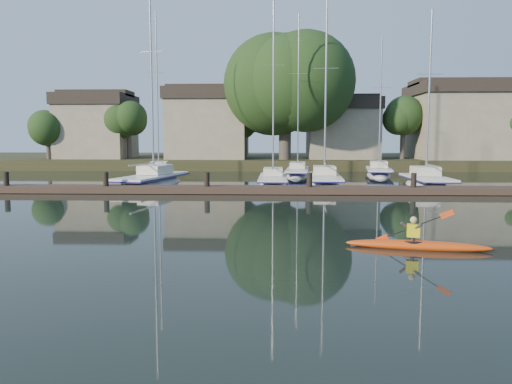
{
  "coord_description": "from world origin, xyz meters",
  "views": [
    {
      "loc": [
        0.95,
        -14.98,
        3.29
      ],
      "look_at": [
        0.26,
        3.73,
        1.2
      ],
      "focal_mm": 35.0,
      "sensor_mm": 36.0,
      "label": 1
    }
  ],
  "objects_px": {
    "sailboat_6": "(297,177)",
    "sailboat_7": "(379,178)",
    "sailboat_3": "(324,188)",
    "kayak": "(417,243)",
    "dock": "(258,189)",
    "sailboat_2": "(273,187)",
    "sailboat_5": "(159,178)",
    "sailboat_1": "(152,188)",
    "sailboat_4": "(426,189)"
  },
  "relations": [
    {
      "from": "sailboat_2",
      "to": "sailboat_6",
      "type": "height_order",
      "value": "sailboat_6"
    },
    {
      "from": "sailboat_1",
      "to": "dock",
      "type": "bearing_deg",
      "value": -20.1
    },
    {
      "from": "sailboat_2",
      "to": "sailboat_7",
      "type": "relative_size",
      "value": 1.09
    },
    {
      "from": "dock",
      "to": "sailboat_7",
      "type": "xyz_separation_m",
      "value": [
        9.84,
        13.69,
        -0.39
      ]
    },
    {
      "from": "kayak",
      "to": "sailboat_3",
      "type": "height_order",
      "value": "sailboat_3"
    },
    {
      "from": "sailboat_6",
      "to": "sailboat_5",
      "type": "bearing_deg",
      "value": -170.08
    },
    {
      "from": "sailboat_4",
      "to": "sailboat_7",
      "type": "relative_size",
      "value": 1.0
    },
    {
      "from": "dock",
      "to": "sailboat_3",
      "type": "bearing_deg",
      "value": 49.05
    },
    {
      "from": "sailboat_3",
      "to": "sailboat_5",
      "type": "height_order",
      "value": "sailboat_5"
    },
    {
      "from": "sailboat_4",
      "to": "sailboat_1",
      "type": "bearing_deg",
      "value": 179.13
    },
    {
      "from": "sailboat_1",
      "to": "sailboat_4",
      "type": "distance_m",
      "value": 18.43
    },
    {
      "from": "kayak",
      "to": "sailboat_2",
      "type": "height_order",
      "value": "sailboat_2"
    },
    {
      "from": "dock",
      "to": "sailboat_1",
      "type": "relative_size",
      "value": 2.2
    },
    {
      "from": "sailboat_5",
      "to": "kayak",
      "type": "bearing_deg",
      "value": -70.61
    },
    {
      "from": "dock",
      "to": "sailboat_2",
      "type": "distance_m",
      "value": 5.28
    },
    {
      "from": "dock",
      "to": "sailboat_2",
      "type": "relative_size",
      "value": 2.45
    },
    {
      "from": "kayak",
      "to": "sailboat_3",
      "type": "bearing_deg",
      "value": 102.58
    },
    {
      "from": "sailboat_7",
      "to": "sailboat_3",
      "type": "bearing_deg",
      "value": -113.57
    },
    {
      "from": "kayak",
      "to": "dock",
      "type": "xyz_separation_m",
      "value": [
        -5.15,
        14.42,
        0.04
      ]
    },
    {
      "from": "sailboat_5",
      "to": "sailboat_7",
      "type": "distance_m",
      "value": 18.61
    },
    {
      "from": "sailboat_1",
      "to": "sailboat_2",
      "type": "height_order",
      "value": "sailboat_1"
    },
    {
      "from": "sailboat_2",
      "to": "sailboat_3",
      "type": "xyz_separation_m",
      "value": [
        3.52,
        -0.14,
        -0.03
      ]
    },
    {
      "from": "sailboat_1",
      "to": "sailboat_3",
      "type": "distance_m",
      "value": 11.76
    },
    {
      "from": "sailboat_1",
      "to": "kayak",
      "type": "bearing_deg",
      "value": -44.79
    },
    {
      "from": "sailboat_4",
      "to": "sailboat_3",
      "type": "bearing_deg",
      "value": 173.56
    },
    {
      "from": "sailboat_3",
      "to": "sailboat_6",
      "type": "relative_size",
      "value": 0.93
    },
    {
      "from": "sailboat_5",
      "to": "sailboat_4",
      "type": "bearing_deg",
      "value": -30.11
    },
    {
      "from": "sailboat_2",
      "to": "sailboat_6",
      "type": "bearing_deg",
      "value": 76.27
    },
    {
      "from": "sailboat_3",
      "to": "sailboat_7",
      "type": "distance_m",
      "value": 10.22
    },
    {
      "from": "kayak",
      "to": "sailboat_2",
      "type": "xyz_separation_m",
      "value": [
        -4.29,
        19.61,
        -0.34
      ]
    },
    {
      "from": "sailboat_1",
      "to": "sailboat_6",
      "type": "xyz_separation_m",
      "value": [
        10.29,
        8.78,
        0.04
      ]
    },
    {
      "from": "kayak",
      "to": "sailboat_3",
      "type": "relative_size",
      "value": 0.31
    },
    {
      "from": "sailboat_3",
      "to": "sailboat_7",
      "type": "height_order",
      "value": "sailboat_3"
    },
    {
      "from": "dock",
      "to": "sailboat_4",
      "type": "distance_m",
      "value": 11.86
    },
    {
      "from": "kayak",
      "to": "sailboat_6",
      "type": "relative_size",
      "value": 0.29
    },
    {
      "from": "sailboat_6",
      "to": "sailboat_7",
      "type": "height_order",
      "value": "sailboat_6"
    },
    {
      "from": "sailboat_5",
      "to": "sailboat_6",
      "type": "distance_m",
      "value": 11.69
    },
    {
      "from": "sailboat_5",
      "to": "dock",
      "type": "bearing_deg",
      "value": -62.7
    },
    {
      "from": "kayak",
      "to": "dock",
      "type": "distance_m",
      "value": 15.31
    },
    {
      "from": "sailboat_3",
      "to": "sailboat_2",
      "type": "bearing_deg",
      "value": -179.23
    },
    {
      "from": "kayak",
      "to": "sailboat_6",
      "type": "xyz_separation_m",
      "value": [
        -2.24,
        27.79,
        -0.33
      ]
    },
    {
      "from": "sailboat_3",
      "to": "sailboat_5",
      "type": "xyz_separation_m",
      "value": [
        -13.1,
        7.24,
        0.02
      ]
    },
    {
      "from": "sailboat_2",
      "to": "sailboat_1",
      "type": "bearing_deg",
      "value": -175.49
    },
    {
      "from": "sailboat_1",
      "to": "sailboat_2",
      "type": "bearing_deg",
      "value": 15.96
    },
    {
      "from": "sailboat_1",
      "to": "sailboat_2",
      "type": "distance_m",
      "value": 8.26
    },
    {
      "from": "kayak",
      "to": "sailboat_6",
      "type": "bearing_deg",
      "value": 104.9
    },
    {
      "from": "sailboat_4",
      "to": "sailboat_5",
      "type": "height_order",
      "value": "sailboat_5"
    },
    {
      "from": "kayak",
      "to": "sailboat_1",
      "type": "height_order",
      "value": "sailboat_1"
    },
    {
      "from": "sailboat_5",
      "to": "sailboat_2",
      "type": "bearing_deg",
      "value": -44.58
    },
    {
      "from": "sailboat_3",
      "to": "sailboat_5",
      "type": "relative_size",
      "value": 0.93
    }
  ]
}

